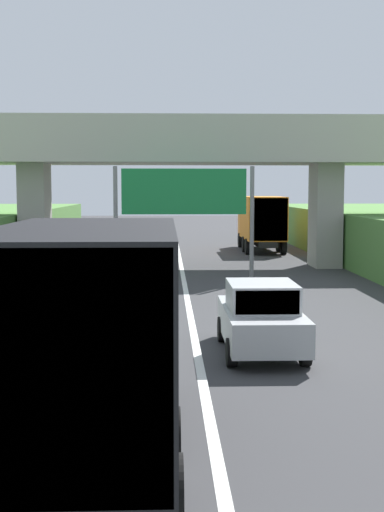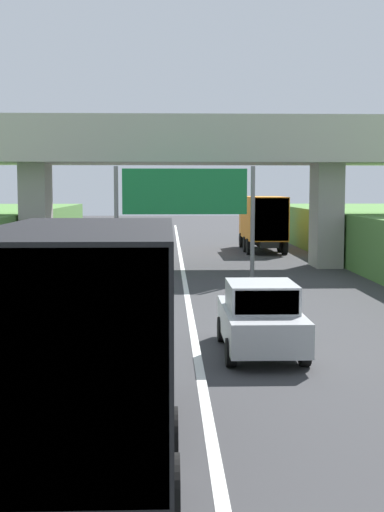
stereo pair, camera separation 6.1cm
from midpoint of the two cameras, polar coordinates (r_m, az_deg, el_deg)
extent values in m
cube|color=white|center=(28.28, -0.67, -2.41)|extent=(0.20, 92.75, 0.01)
cube|color=#ADA89E|center=(34.64, -0.95, 8.50)|extent=(40.00, 4.80, 1.10)
cube|color=#ADA89E|center=(32.50, -0.87, 10.64)|extent=(40.00, 0.36, 1.10)
cube|color=#ADA89E|center=(36.93, -1.02, 10.03)|extent=(40.00, 0.36, 1.10)
cube|color=#9F9A91|center=(35.23, -12.82, 3.23)|extent=(1.30, 2.20, 5.16)
cube|color=#9F9A91|center=(35.51, 10.85, 3.29)|extent=(1.30, 2.20, 5.16)
cylinder|color=slate|center=(29.09, -6.34, 2.58)|extent=(0.18, 0.18, 4.86)
cylinder|color=slate|center=(29.22, 4.88, 2.60)|extent=(0.18, 0.18, 4.86)
cube|color=#167238|center=(28.98, -0.72, 5.32)|extent=(5.20, 0.12, 1.90)
cube|color=white|center=(28.96, -0.72, 5.32)|extent=(4.89, 0.01, 1.67)
cube|color=black|center=(44.11, 5.58, 1.29)|extent=(1.10, 7.30, 0.36)
cube|color=orange|center=(46.61, 5.17, 3.03)|extent=(2.10, 2.10, 2.10)
cube|color=#2D3842|center=(47.61, 5.02, 3.45)|extent=(1.89, 0.06, 0.90)
cube|color=orange|center=(42.98, 5.79, 3.15)|extent=(2.30, 5.20, 2.60)
cube|color=#AC5B13|center=(40.43, 6.28, 2.99)|extent=(2.21, 0.04, 2.50)
cylinder|color=black|center=(46.58, 3.97, 1.30)|extent=(0.30, 0.96, 0.96)
cylinder|color=black|center=(46.83, 6.33, 1.30)|extent=(0.30, 0.96, 0.96)
cylinder|color=black|center=(41.54, 4.57, 0.78)|extent=(0.30, 0.96, 0.96)
cylinder|color=black|center=(41.84, 7.48, 0.79)|extent=(0.30, 0.96, 0.96)
cylinder|color=black|center=(43.21, 4.31, 0.97)|extent=(0.30, 0.96, 0.96)
cylinder|color=black|center=(43.50, 7.11, 0.97)|extent=(0.30, 0.96, 0.96)
cube|color=black|center=(10.53, -8.03, -12.55)|extent=(1.10, 7.30, 0.36)
cube|color=black|center=(12.76, -6.90, -3.65)|extent=(2.10, 2.10, 2.10)
cube|color=#2D3842|center=(13.72, -6.56, -1.73)|extent=(1.89, 0.06, 0.90)
cube|color=black|center=(9.14, -8.84, -5.75)|extent=(2.30, 5.20, 2.60)
cube|color=black|center=(6.66, -11.48, -10.08)|extent=(2.21, 0.04, 2.50)
cylinder|color=black|center=(13.18, -11.09, -9.69)|extent=(0.30, 0.96, 0.96)
cylinder|color=black|center=(13.02, -2.50, -9.78)|extent=(0.30, 0.96, 0.96)
cylinder|color=black|center=(8.23, -2.04, -19.18)|extent=(0.30, 0.96, 0.96)
cylinder|color=black|center=(10.02, -14.80, -14.72)|extent=(0.30, 0.96, 0.96)
cylinder|color=black|center=(9.79, -2.05, -15.04)|extent=(0.30, 0.96, 0.96)
cube|color=#B2B5B7|center=(16.72, 5.57, -5.58)|extent=(1.76, 4.10, 0.76)
cube|color=#B2B5B7|center=(16.45, 5.66, -3.29)|extent=(1.56, 1.90, 0.64)
cube|color=#2D3842|center=(15.55, 6.11, -3.81)|extent=(1.44, 0.06, 0.54)
cylinder|color=black|center=(17.95, 2.40, -6.03)|extent=(0.22, 0.64, 0.64)
cylinder|color=black|center=(18.15, 7.60, -5.94)|extent=(0.22, 0.64, 0.64)
cylinder|color=black|center=(15.48, 3.14, -7.91)|extent=(0.22, 0.64, 0.64)
cylinder|color=black|center=(15.71, 9.17, -7.77)|extent=(0.22, 0.64, 0.64)
camera|label=1|loc=(0.03, -90.09, -0.01)|focal=48.68mm
camera|label=2|loc=(0.03, 89.91, 0.01)|focal=48.68mm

